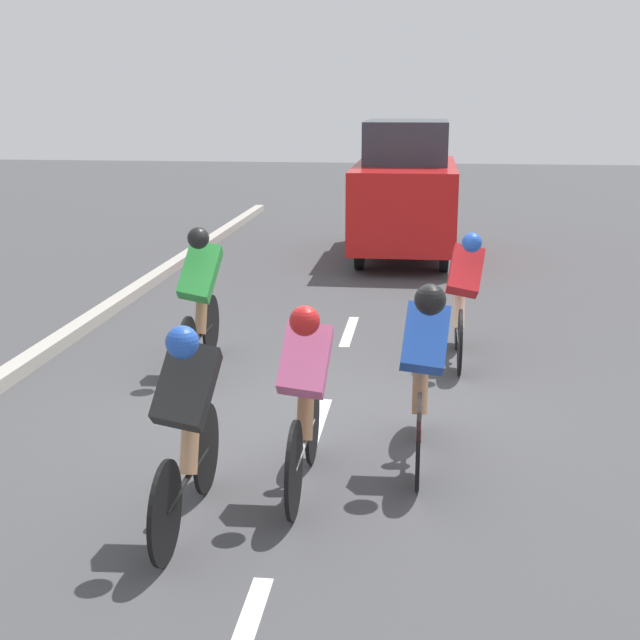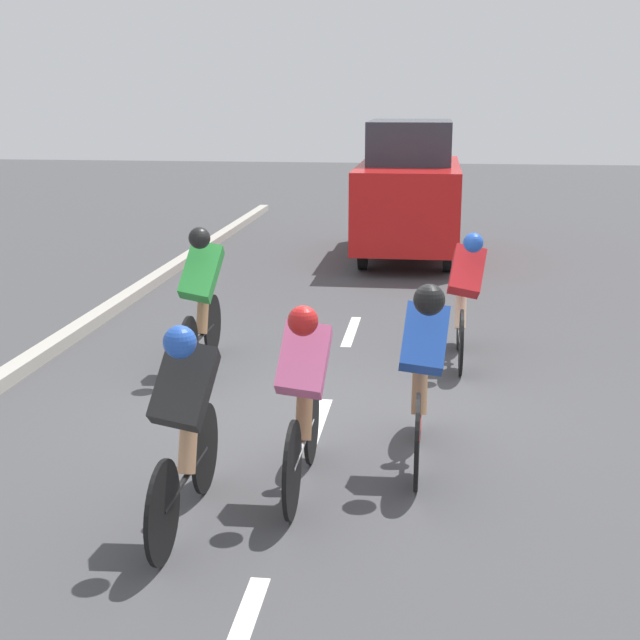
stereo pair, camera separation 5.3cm
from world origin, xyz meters
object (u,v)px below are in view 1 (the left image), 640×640
Objects in this scene: cyclist_pink at (305,394)px; cyclist_red at (463,295)px; cyclist_black at (187,421)px; support_car at (405,191)px; cyclist_blue at (423,369)px; cyclist_green at (200,294)px.

cyclist_pink is 3.55m from cyclist_red.
cyclist_red is at bearing -109.94° from cyclist_pink.
support_car reaches higher than cyclist_black.
support_car is at bearing -96.02° from cyclist_black.
cyclist_green reaches higher than cyclist_blue.
cyclist_red is (-0.39, -2.76, -0.03)m from cyclist_blue.
cyclist_pink is (0.82, 0.58, -0.03)m from cyclist_blue.
support_car reaches higher than cyclist_red.
cyclist_blue is 1.03× the size of cyclist_pink.
cyclist_pink is 9.72m from support_car.
cyclist_green reaches higher than cyclist_pink.
cyclist_blue is at bearing 92.51° from support_car.
cyclist_black is 1.02× the size of cyclist_red.
cyclist_red is at bearing -168.38° from cyclist_green.
cyclist_pink is at bearing 117.77° from cyclist_green.
cyclist_black is at bearing 44.27° from cyclist_pink.
support_car reaches higher than cyclist_pink.
cyclist_green reaches higher than cyclist_black.
cyclist_blue is 2.78m from cyclist_red.
cyclist_red is at bearing 97.08° from support_car.
cyclist_pink is (-1.47, 2.79, -0.06)m from cyclist_green.
cyclist_blue is 1.03× the size of cyclist_red.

